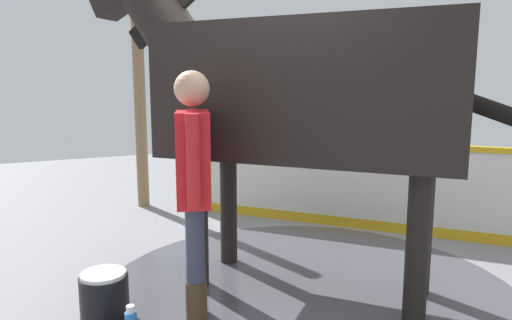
# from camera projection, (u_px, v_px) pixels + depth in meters

# --- Properties ---
(ground_plane) EXTENTS (16.00, 16.00, 0.02)m
(ground_plane) POSITION_uv_depth(u_px,v_px,m) (313.00, 272.00, 4.21)
(ground_plane) COLOR gray
(wet_patch) EXTENTS (3.47, 3.47, 0.00)m
(wet_patch) POSITION_uv_depth(u_px,v_px,m) (307.00, 288.00, 3.86)
(wet_patch) COLOR #4C4C54
(wet_patch) RESTS_ON ground
(barrier_wall) EXTENTS (3.10, 3.58, 1.05)m
(barrier_wall) POSITION_uv_depth(u_px,v_px,m) (353.00, 188.00, 5.46)
(barrier_wall) COLOR silver
(barrier_wall) RESTS_ON ground
(roof_post_near) EXTENTS (0.16, 0.16, 2.65)m
(roof_post_near) POSITION_uv_depth(u_px,v_px,m) (140.00, 112.00, 6.32)
(roof_post_near) COLOR olive
(roof_post_near) RESTS_ON ground
(horse) EXTENTS (2.62, 2.94, 2.84)m
(horse) POSITION_uv_depth(u_px,v_px,m) (295.00, 90.00, 3.65)
(horse) COLOR black
(horse) RESTS_ON ground
(handler) EXTENTS (0.37, 0.67, 1.78)m
(handler) POSITION_uv_depth(u_px,v_px,m) (194.00, 180.00, 3.16)
(handler) COLOR #47331E
(handler) RESTS_ON ground
(wash_bucket) EXTENTS (0.35, 0.35, 0.35)m
(wash_bucket) POSITION_uv_depth(u_px,v_px,m) (104.00, 295.00, 3.35)
(wash_bucket) COLOR black
(wash_bucket) RESTS_ON ground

